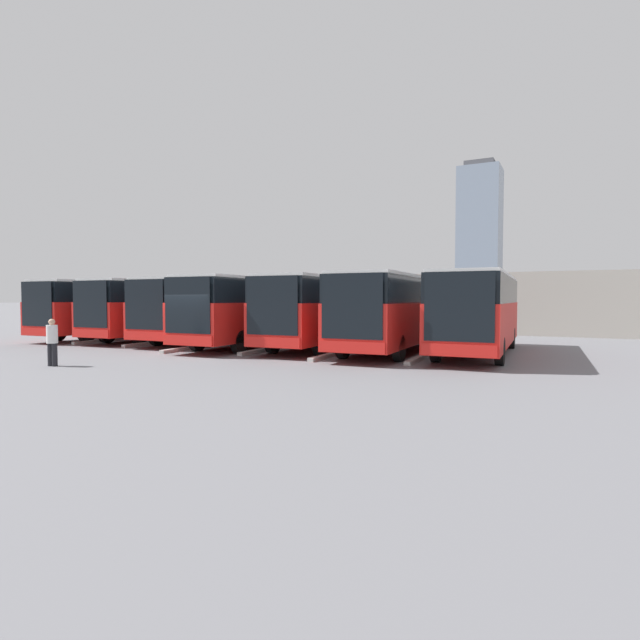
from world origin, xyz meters
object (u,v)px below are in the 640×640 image
(bus_0, at_px, (478,310))
(bus_1, at_px, (394,310))
(bus_2, at_px, (327,309))
(bus_4, at_px, (215,308))
(bus_5, at_px, (166,307))
(pedestrian, at_px, (52,341))
(bus_3, at_px, (257,308))
(bus_6, at_px, (118,307))

(bus_0, distance_m, bus_1, 3.53)
(bus_2, bearing_deg, bus_4, -5.06)
(bus_5, xyz_separation_m, pedestrian, (-4.83, 10.47, -0.97))
(bus_1, xyz_separation_m, bus_2, (3.48, -0.42, 0.00))
(bus_4, bearing_deg, bus_0, 176.94)
(pedestrian, bearing_deg, bus_3, -107.70)
(bus_2, bearing_deg, bus_5, -3.89)
(bus_0, bearing_deg, bus_4, -3.06)
(bus_0, distance_m, bus_3, 10.49)
(bus_0, height_order, bus_6, same)
(bus_1, relative_size, bus_2, 1.00)
(bus_0, distance_m, bus_5, 17.41)
(bus_0, height_order, pedestrian, bus_0)
(bus_2, bearing_deg, bus_0, 178.95)
(bus_1, xyz_separation_m, bus_6, (17.41, -0.34, 0.00))
(bus_5, height_order, bus_6, same)
(bus_0, xyz_separation_m, bus_2, (6.96, 0.17, 0.00))
(bus_5, bearing_deg, bus_2, 176.11)
(bus_0, xyz_separation_m, bus_4, (13.93, -0.15, 0.00))
(bus_4, xyz_separation_m, bus_6, (6.96, 0.40, 0.00))
(bus_5, distance_m, pedestrian, 11.58)
(bus_1, height_order, bus_6, same)
(bus_0, bearing_deg, pedestrian, 37.09)
(bus_3, bearing_deg, bus_0, -177.32)
(bus_2, bearing_deg, pedestrian, 58.76)
(bus_1, distance_m, bus_4, 10.47)
(bus_2, bearing_deg, bus_6, -2.10)
(bus_6, distance_m, pedestrian, 13.14)
(pedestrian, bearing_deg, bus_2, -123.78)
(bus_1, xyz_separation_m, bus_5, (13.93, -0.69, 0.00))
(bus_0, bearing_deg, bus_1, 7.20)
(bus_3, height_order, bus_4, same)
(bus_0, bearing_deg, bus_6, -1.75)
(bus_1, distance_m, bus_5, 13.94)
(pedestrian, bearing_deg, bus_1, -137.88)
(bus_1, height_order, bus_4, same)
(bus_5, bearing_deg, pedestrian, 112.32)
(bus_5, bearing_deg, bus_0, 177.24)
(bus_4, relative_size, pedestrian, 6.53)
(bus_2, distance_m, bus_5, 10.45)
(bus_0, height_order, bus_5, same)
(bus_5, distance_m, bus_6, 3.50)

